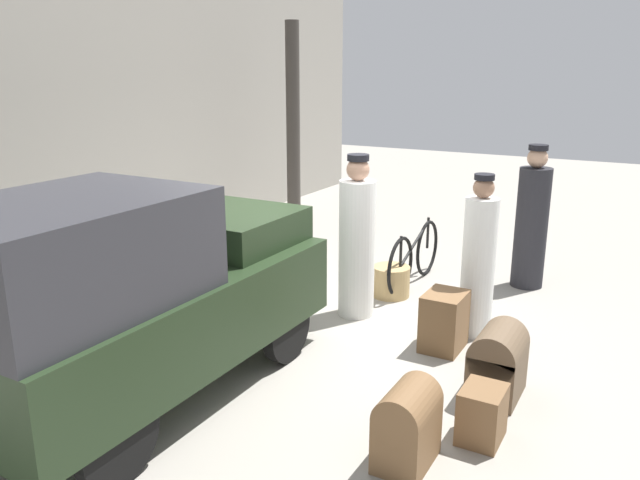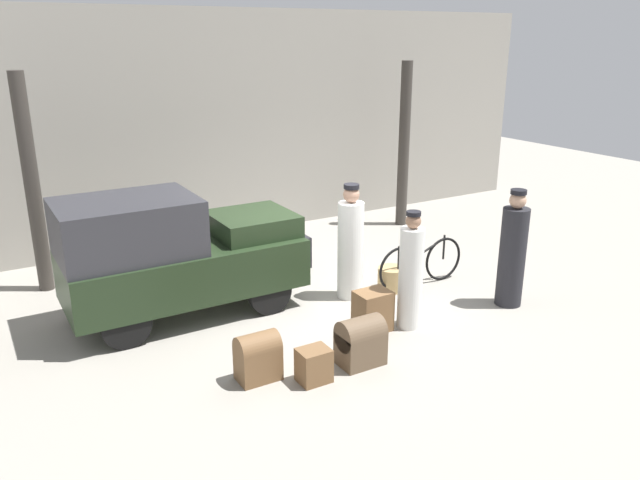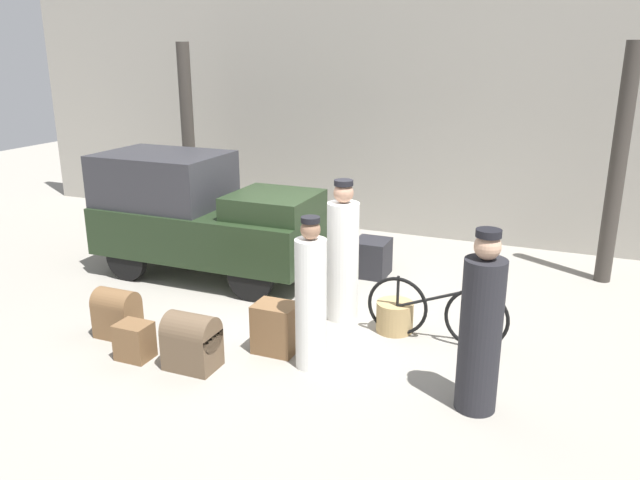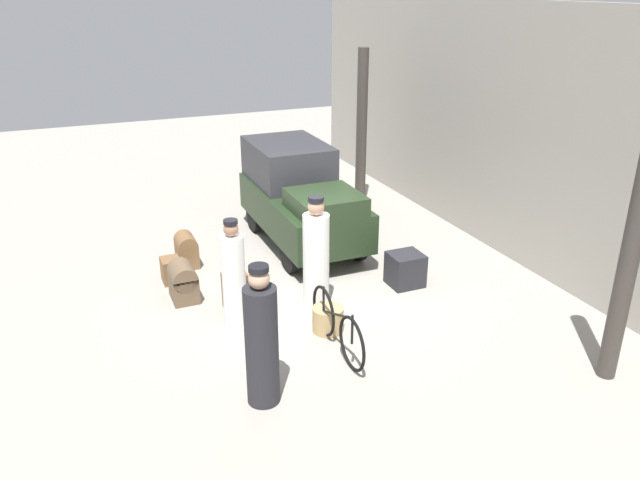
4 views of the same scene
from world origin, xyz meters
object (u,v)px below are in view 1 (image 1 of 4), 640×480
(suitcase_small_leather, at_px, (498,361))
(trunk_large_brown, at_px, (444,321))
(truck, at_px, (135,292))
(suitcase_tan_flat, at_px, (482,414))
(bicycle, at_px, (414,256))
(porter_lifting_near_truck, at_px, (478,262))
(porter_standing_middle, at_px, (531,223))
(trunk_wicker_pale, at_px, (230,271))
(trunk_barrel_dark, at_px, (407,424))
(wicker_basket, at_px, (391,281))
(conductor_in_dark_uniform, at_px, (357,243))

(suitcase_small_leather, bearing_deg, trunk_large_brown, 45.87)
(truck, height_order, suitcase_tan_flat, truck)
(truck, height_order, bicycle, truck)
(porter_lifting_near_truck, bearing_deg, porter_standing_middle, -5.16)
(trunk_wicker_pale, xyz_separation_m, suitcase_tan_flat, (-1.64, -3.63, -0.07))
(porter_lifting_near_truck, bearing_deg, trunk_large_brown, 161.95)
(bicycle, height_order, porter_standing_middle, porter_standing_middle)
(trunk_barrel_dark, bearing_deg, truck, 96.74)
(bicycle, bearing_deg, porter_lifting_near_truck, -135.29)
(truck, relative_size, wicker_basket, 7.43)
(suitcase_small_leather, xyz_separation_m, suitcase_tan_flat, (-0.73, -0.07, -0.11))
(bicycle, distance_m, porter_standing_middle, 1.53)
(bicycle, height_order, porter_lifting_near_truck, porter_lifting_near_truck)
(conductor_in_dark_uniform, distance_m, suitcase_small_leather, 2.22)
(truck, bearing_deg, porter_lifting_near_truck, -36.93)
(bicycle, bearing_deg, suitcase_small_leather, -144.58)
(bicycle, distance_m, porter_lifting_near_truck, 1.65)
(bicycle, relative_size, trunk_wicker_pale, 3.02)
(truck, distance_m, trunk_large_brown, 3.01)
(conductor_in_dark_uniform, relative_size, trunk_wicker_pale, 3.25)
(truck, relative_size, suitcase_tan_flat, 8.04)
(porter_standing_middle, xyz_separation_m, trunk_barrel_dark, (-4.30, -0.05, -0.52))
(conductor_in_dark_uniform, bearing_deg, truck, 164.50)
(wicker_basket, distance_m, porter_standing_middle, 1.95)
(bicycle, bearing_deg, trunk_barrel_dark, -159.58)
(trunk_large_brown, bearing_deg, trunk_wicker_pale, 85.23)
(trunk_large_brown, bearing_deg, trunk_barrel_dark, -168.84)
(porter_standing_middle, xyz_separation_m, suitcase_tan_flat, (-3.75, -0.44, -0.62))
(trunk_wicker_pale, bearing_deg, truck, -158.72)
(porter_standing_middle, bearing_deg, trunk_wicker_pale, 123.35)
(bicycle, bearing_deg, porter_standing_middle, -62.07)
(trunk_wicker_pale, distance_m, trunk_barrel_dark, 3.92)
(suitcase_tan_flat, bearing_deg, suitcase_small_leather, 5.68)
(porter_lifting_near_truck, bearing_deg, trunk_wicker_pale, 95.23)
(truck, bearing_deg, trunk_large_brown, -40.37)
(truck, relative_size, trunk_large_brown, 5.84)
(conductor_in_dark_uniform, distance_m, trunk_barrel_dark, 2.87)
(bicycle, height_order, suitcase_tan_flat, bicycle)
(suitcase_small_leather, relative_size, trunk_large_brown, 1.08)
(trunk_large_brown, bearing_deg, truck, 139.63)
(trunk_large_brown, bearing_deg, suitcase_tan_flat, -151.18)
(bicycle, relative_size, porter_standing_middle, 0.93)
(suitcase_small_leather, relative_size, trunk_barrel_dark, 1.04)
(wicker_basket, relative_size, conductor_in_dark_uniform, 0.25)
(porter_lifting_near_truck, distance_m, trunk_large_brown, 0.74)
(truck, distance_m, trunk_wicker_pale, 2.74)
(bicycle, xyz_separation_m, porter_standing_middle, (0.68, -1.29, 0.45))
(suitcase_small_leather, relative_size, suitcase_tan_flat, 1.49)
(trunk_barrel_dark, distance_m, suitcase_tan_flat, 0.68)
(wicker_basket, relative_size, suitcase_tan_flat, 1.08)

